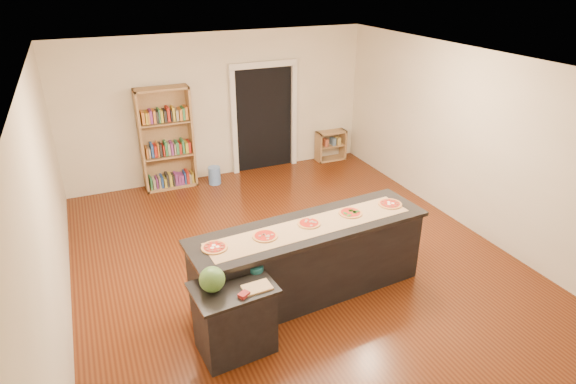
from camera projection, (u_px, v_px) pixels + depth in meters
name	position (u px, v px, depth m)	size (l,w,h in m)	color
room	(294.00, 171.00, 6.41)	(6.00, 7.00, 2.80)	beige
doorway	(264.00, 112.00, 9.69)	(1.40, 0.09, 2.21)	black
kitchen_island	(310.00, 260.00, 6.08)	(3.05, 0.83, 1.01)	black
side_counter	(235.00, 318.00, 5.20)	(0.85, 0.62, 0.84)	black
bookshelf	(167.00, 139.00, 8.91)	(0.96, 0.34, 1.93)	#AA8352
low_shelf	(331.00, 146.00, 10.48)	(0.65, 0.28, 0.65)	#AA8352
waste_bin	(214.00, 175.00, 9.37)	(0.24, 0.24, 0.35)	#6290DC
kraft_paper	(312.00, 226.00, 5.85)	(2.65, 0.48, 0.00)	#9E7A51
watermelon	(212.00, 279.00, 4.91)	(0.27, 0.27, 0.27)	#144214
cutting_board	(257.00, 287.00, 4.99)	(0.30, 0.20, 0.02)	tan
package_red	(244.00, 295.00, 4.87)	(0.11, 0.08, 0.04)	maroon
package_teal	(256.00, 268.00, 5.27)	(0.16, 0.16, 0.06)	#195966
pizza_a	(214.00, 247.00, 5.39)	(0.31, 0.31, 0.02)	#B08543
pizza_b	(265.00, 236.00, 5.62)	(0.28, 0.28, 0.02)	#B08543
pizza_c	(309.00, 223.00, 5.89)	(0.30, 0.30, 0.02)	#B08543
pizza_d	(351.00, 213.00, 6.14)	(0.30, 0.30, 0.02)	#B08543
pizza_e	(390.00, 204.00, 6.37)	(0.30, 0.30, 0.02)	#B08543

